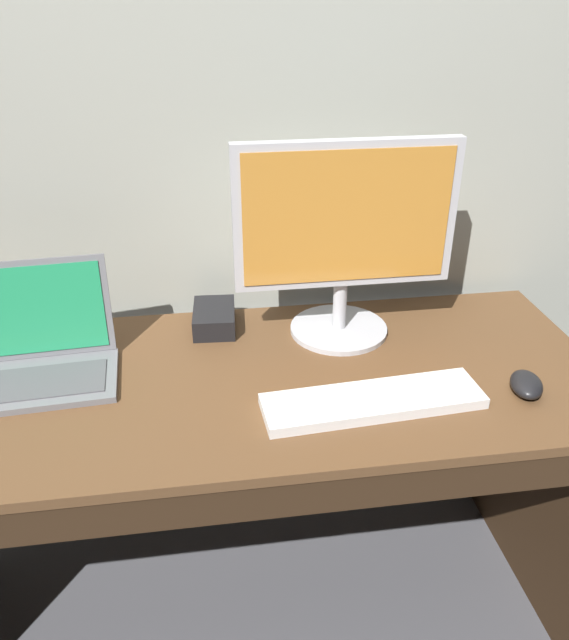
{
  "coord_description": "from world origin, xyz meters",
  "views": [
    {
      "loc": [
        -0.06,
        -1.18,
        1.55
      ],
      "look_at": [
        0.11,
        0.0,
        0.9
      ],
      "focal_mm": 34.98,
      "sensor_mm": 36.0,
      "label": 1
    }
  ],
  "objects_px": {
    "laptop_space_gray": "(46,351)",
    "external_drive_box": "(214,318)",
    "computer_mouse": "(526,384)",
    "external_monitor": "(345,231)",
    "wired_keyboard": "(373,401)"
  },
  "relations": [
    {
      "from": "laptop_space_gray",
      "to": "computer_mouse",
      "type": "bearing_deg",
      "value": -12.27
    },
    {
      "from": "computer_mouse",
      "to": "laptop_space_gray",
      "type": "bearing_deg",
      "value": -175.44
    },
    {
      "from": "external_monitor",
      "to": "external_drive_box",
      "type": "bearing_deg",
      "value": 165.56
    },
    {
      "from": "external_drive_box",
      "to": "laptop_space_gray",
      "type": "bearing_deg",
      "value": -157.31
    },
    {
      "from": "computer_mouse",
      "to": "external_drive_box",
      "type": "relative_size",
      "value": 0.65
    },
    {
      "from": "laptop_space_gray",
      "to": "wired_keyboard",
      "type": "xyz_separation_m",
      "value": [
        0.7,
        -0.23,
        -0.05
      ]
    },
    {
      "from": "laptop_space_gray",
      "to": "external_drive_box",
      "type": "height_order",
      "value": "laptop_space_gray"
    },
    {
      "from": "external_monitor",
      "to": "wired_keyboard",
      "type": "relative_size",
      "value": 1.1
    },
    {
      "from": "wired_keyboard",
      "to": "external_drive_box",
      "type": "bearing_deg",
      "value": 129.07
    },
    {
      "from": "external_monitor",
      "to": "wired_keyboard",
      "type": "distance_m",
      "value": 0.41
    },
    {
      "from": "wired_keyboard",
      "to": "external_drive_box",
      "type": "relative_size",
      "value": 3.04
    },
    {
      "from": "external_monitor",
      "to": "wired_keyboard",
      "type": "height_order",
      "value": "external_monitor"
    },
    {
      "from": "laptop_space_gray",
      "to": "wired_keyboard",
      "type": "height_order",
      "value": "laptop_space_gray"
    },
    {
      "from": "computer_mouse",
      "to": "external_drive_box",
      "type": "distance_m",
      "value": 0.76
    },
    {
      "from": "wired_keyboard",
      "to": "computer_mouse",
      "type": "xyz_separation_m",
      "value": [
        0.34,
        0.0,
        0.01
      ]
    }
  ]
}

